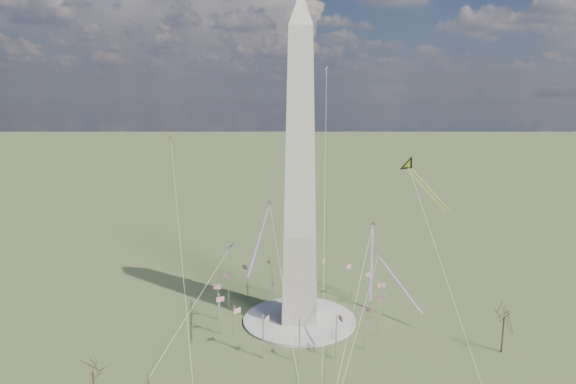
{
  "coord_description": "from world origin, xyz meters",
  "views": [
    {
      "loc": [
        -0.2,
        -153.91,
        71.44
      ],
      "look_at": [
        -3.67,
        0.0,
        42.12
      ],
      "focal_mm": 32.0,
      "sensor_mm": 36.0,
      "label": 1
    }
  ],
  "objects_px": {
    "washington_monument": "(300,173)",
    "tree_near": "(504,314)",
    "person_west": "(149,380)",
    "kite_delta_black": "(410,168)"
  },
  "relations": [
    {
      "from": "tree_near",
      "to": "person_west",
      "type": "xyz_separation_m",
      "value": [
        -94.86,
        -17.95,
        -10.62
      ]
    },
    {
      "from": "person_west",
      "to": "kite_delta_black",
      "type": "distance_m",
      "value": 102.47
    },
    {
      "from": "tree_near",
      "to": "washington_monument",
      "type": "bearing_deg",
      "value": 161.58
    },
    {
      "from": "washington_monument",
      "to": "tree_near",
      "type": "bearing_deg",
      "value": -18.42
    },
    {
      "from": "washington_monument",
      "to": "person_west",
      "type": "distance_m",
      "value": 70.89
    },
    {
      "from": "kite_delta_black",
      "to": "tree_near",
      "type": "bearing_deg",
      "value": 85.03
    },
    {
      "from": "tree_near",
      "to": "person_west",
      "type": "distance_m",
      "value": 97.12
    },
    {
      "from": "washington_monument",
      "to": "person_west",
      "type": "relative_size",
      "value": 67.6
    },
    {
      "from": "washington_monument",
      "to": "tree_near",
      "type": "relative_size",
      "value": 6.28
    },
    {
      "from": "kite_delta_black",
      "to": "person_west",
      "type": "bearing_deg",
      "value": -0.29
    }
  ]
}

